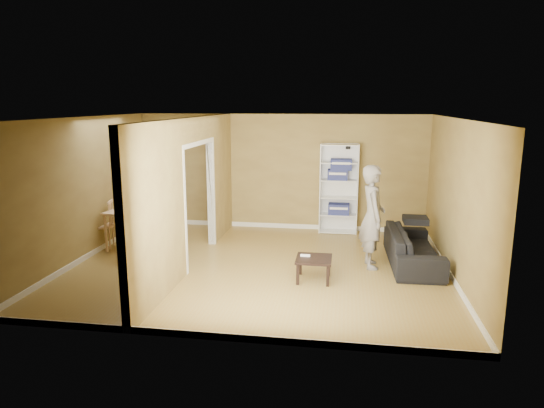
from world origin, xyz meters
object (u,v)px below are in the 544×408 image
(bookshelf, at_px, (339,188))
(chair_left, at_px, (103,224))
(person, at_px, (373,208))
(chair_far, at_px, (158,217))
(dining_table, at_px, (141,215))
(chair_near, at_px, (131,235))
(coffee_table, at_px, (314,261))
(sofa, at_px, (413,242))

(bookshelf, height_order, chair_left, bookshelf)
(person, height_order, chair_far, person)
(dining_table, relative_size, chair_near, 1.31)
(chair_left, bearing_deg, chair_far, 112.79)
(bookshelf, bearing_deg, chair_near, -144.84)
(chair_far, bearing_deg, bookshelf, -168.82)
(bookshelf, distance_m, coffee_table, 3.21)
(person, distance_m, chair_left, 5.26)
(person, bearing_deg, coffee_table, 123.19)
(person, bearing_deg, bookshelf, 7.08)
(dining_table, bearing_deg, chair_near, -83.95)
(chair_left, height_order, chair_near, chair_left)
(chair_near, distance_m, chair_far, 1.32)
(person, relative_size, coffee_table, 3.72)
(sofa, bearing_deg, dining_table, 87.47)
(person, bearing_deg, sofa, -79.94)
(sofa, relative_size, chair_near, 2.22)
(person, height_order, bookshelf, person)
(dining_table, xyz_separation_m, chair_far, (0.08, 0.65, -0.18))
(bookshelf, bearing_deg, chair_left, -156.90)
(coffee_table, relative_size, dining_table, 0.46)
(sofa, xyz_separation_m, chair_left, (-5.97, 0.08, 0.08))
(chair_left, xyz_separation_m, chair_near, (0.88, -0.65, -0.01))
(chair_near, bearing_deg, bookshelf, 14.40)
(sofa, relative_size, coffee_table, 3.70)
(sofa, height_order, chair_left, chair_left)
(bookshelf, xyz_separation_m, chair_near, (-3.71, -2.61, -0.51))
(chair_far, bearing_deg, dining_table, 75.19)
(chair_left, relative_size, chair_near, 1.01)
(sofa, xyz_separation_m, dining_table, (-5.15, 0.10, 0.30))
(person, xyz_separation_m, bookshelf, (-0.62, 2.29, -0.08))
(coffee_table, height_order, chair_near, chair_near)
(sofa, bearing_deg, chair_left, 87.75)
(coffee_table, relative_size, chair_left, 0.59)
(dining_table, distance_m, chair_far, 0.68)
(chair_near, relative_size, chair_far, 0.92)
(chair_left, xyz_separation_m, chair_far, (0.89, 0.66, 0.03))
(bookshelf, xyz_separation_m, coffee_table, (-0.33, -3.13, -0.66))
(person, relative_size, chair_left, 2.20)
(bookshelf, xyz_separation_m, chair_far, (-3.70, -1.30, -0.47))
(bookshelf, height_order, chair_near, bookshelf)
(dining_table, relative_size, chair_left, 1.29)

